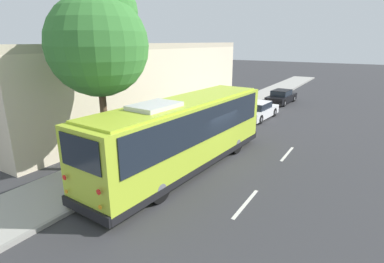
% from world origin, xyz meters
% --- Properties ---
extents(ground_plane, '(160.00, 160.00, 0.00)m').
position_xyz_m(ground_plane, '(0.00, 0.00, 0.00)').
color(ground_plane, '#333335').
extents(sidewalk_slab, '(80.00, 3.14, 0.15)m').
position_xyz_m(sidewalk_slab, '(0.00, 3.66, 0.07)').
color(sidewalk_slab, '#A3A099').
rests_on(sidewalk_slab, ground).
extents(curb_strip, '(80.00, 0.14, 0.15)m').
position_xyz_m(curb_strip, '(0.00, 2.02, 0.07)').
color(curb_strip, gray).
rests_on(curb_strip, ground).
extents(shuttle_bus, '(11.27, 3.17, 3.45)m').
position_xyz_m(shuttle_bus, '(-1.44, 0.69, 1.86)').
color(shuttle_bus, '#ADC633').
rests_on(shuttle_bus, ground).
extents(parked_sedan_white, '(4.68, 1.92, 1.33)m').
position_xyz_m(parked_sedan_white, '(9.61, 0.91, 0.62)').
color(parked_sedan_white, silver).
rests_on(parked_sedan_white, ground).
extents(parked_sedan_black, '(4.71, 1.99, 1.30)m').
position_xyz_m(parked_sedan_black, '(16.67, 1.07, 0.60)').
color(parked_sedan_black, black).
rests_on(parked_sedan_black, ground).
extents(street_tree, '(4.22, 4.22, 8.21)m').
position_xyz_m(street_tree, '(-3.36, 3.61, 5.90)').
color(street_tree, brown).
rests_on(street_tree, sidewalk_slab).
extents(sign_post_near, '(0.06, 0.22, 1.48)m').
position_xyz_m(sign_post_near, '(-6.53, 2.44, 0.92)').
color(sign_post_near, gray).
rests_on(sign_post_near, sidewalk_slab).
extents(sign_post_far, '(0.06, 0.22, 1.55)m').
position_xyz_m(sign_post_far, '(-5.23, 2.44, 0.95)').
color(sign_post_far, gray).
rests_on(sign_post_far, sidewalk_slab).
extents(building_backdrop, '(23.10, 8.08, 5.68)m').
position_xyz_m(building_backdrop, '(5.38, 10.47, 2.65)').
color(building_backdrop, beige).
rests_on(building_backdrop, ground).
extents(lane_stripe_mid, '(2.40, 0.14, 0.01)m').
position_xyz_m(lane_stripe_mid, '(-3.00, -3.02, 0.00)').
color(lane_stripe_mid, silver).
rests_on(lane_stripe_mid, ground).
extents(lane_stripe_ahead, '(2.40, 0.14, 0.01)m').
position_xyz_m(lane_stripe_ahead, '(3.00, -3.02, 0.00)').
color(lane_stripe_ahead, silver).
rests_on(lane_stripe_ahead, ground).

